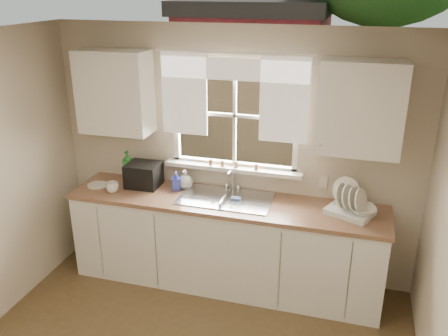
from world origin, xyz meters
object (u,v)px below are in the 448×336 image
(dish_rack, at_px, (350,206))
(cup, at_px, (112,187))
(black_appliance, at_px, (144,175))
(soap_bottle_a, at_px, (128,166))

(dish_rack, height_order, cup, dish_rack)
(black_appliance, bearing_deg, dish_rack, -3.03)
(dish_rack, distance_m, cup, 2.26)
(dish_rack, distance_m, black_appliance, 2.03)
(cup, relative_size, black_appliance, 0.39)
(soap_bottle_a, height_order, black_appliance, soap_bottle_a)
(soap_bottle_a, relative_size, cup, 2.54)
(dish_rack, xyz_separation_m, cup, (-2.26, -0.16, -0.03))
(black_appliance, bearing_deg, soap_bottle_a, 158.13)
(soap_bottle_a, bearing_deg, black_appliance, -22.59)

